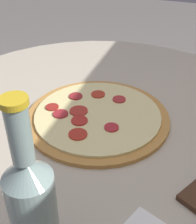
% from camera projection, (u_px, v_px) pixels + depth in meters
% --- Properties ---
extents(table, '(0.99, 0.99, 0.75)m').
position_uv_depth(table, '(99.00, 170.00, 0.86)').
color(table, '#B2A893').
rests_on(table, ground_plane).
extents(pizza, '(0.34, 0.34, 0.02)m').
position_uv_depth(pizza, '(98.00, 116.00, 0.75)').
color(pizza, '#B77F3D').
rests_on(pizza, table).
extents(beer_bottle, '(0.07, 0.07, 0.27)m').
position_uv_depth(beer_bottle, '(32.00, 204.00, 0.42)').
color(beer_bottle, gray).
rests_on(beer_bottle, table).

